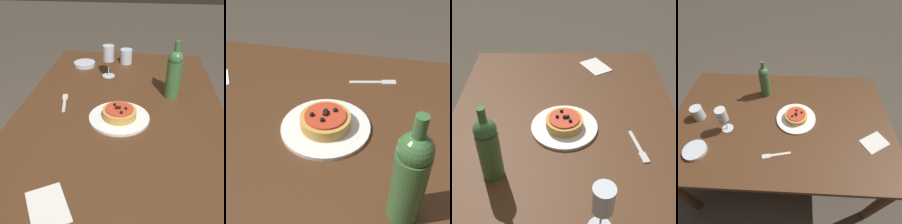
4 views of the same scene
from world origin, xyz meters
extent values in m
plane|color=#4C4238|center=(0.00, 0.00, 0.00)|extent=(14.00, 14.00, 0.00)
cube|color=#4C2D19|center=(0.00, 0.00, 0.69)|extent=(1.50, 0.97, 0.03)
cylinder|color=#4C2D19|center=(0.69, 0.42, 0.34)|extent=(0.06, 0.06, 0.67)
cylinder|color=#4C2D19|center=(0.69, -0.42, 0.34)|extent=(0.06, 0.06, 0.67)
cylinder|color=#4C2D19|center=(-0.69, 0.42, 0.34)|extent=(0.06, 0.06, 0.67)
cylinder|color=#4C2D19|center=(-0.69, -0.42, 0.34)|extent=(0.06, 0.06, 0.67)
cylinder|color=white|center=(-0.11, 0.00, 0.71)|extent=(0.27, 0.27, 0.01)
cylinder|color=gold|center=(-0.11, 0.00, 0.74)|extent=(0.15, 0.15, 0.04)
cylinder|color=red|center=(-0.11, 0.00, 0.76)|extent=(0.12, 0.12, 0.01)
sphere|color=black|center=(-0.10, 0.01, 0.76)|extent=(0.01, 0.01, 0.01)
sphere|color=black|center=(-0.14, -0.01, 0.76)|extent=(0.01, 0.01, 0.01)
sphere|color=black|center=(-0.11, 0.00, 0.76)|extent=(0.01, 0.01, 0.01)
sphere|color=black|center=(-0.11, -0.03, 0.76)|extent=(0.01, 0.01, 0.01)
sphere|color=black|center=(-0.08, 0.02, 0.76)|extent=(0.01, 0.01, 0.01)
sphere|color=black|center=(-0.11, 0.01, 0.76)|extent=(0.01, 0.01, 0.01)
sphere|color=black|center=(-0.11, 0.01, 0.76)|extent=(0.01, 0.01, 0.01)
sphere|color=black|center=(-0.11, 0.00, 0.76)|extent=(0.01, 0.01, 0.01)
sphere|color=black|center=(-0.10, 0.00, 0.76)|extent=(0.01, 0.01, 0.01)
cylinder|color=silver|center=(0.34, 0.10, 0.71)|extent=(0.07, 0.07, 0.00)
cylinder|color=silver|center=(0.34, 0.10, 0.76)|extent=(0.01, 0.01, 0.09)
cylinder|color=silver|center=(0.34, 0.10, 0.85)|extent=(0.06, 0.06, 0.09)
cylinder|color=#3D6B38|center=(0.13, -0.24, 0.80)|extent=(0.07, 0.07, 0.19)
sphere|color=#3D6B38|center=(0.13, -0.24, 0.91)|extent=(0.07, 0.07, 0.07)
cylinder|color=#3D6B38|center=(0.13, -0.24, 0.96)|extent=(0.03, 0.03, 0.07)
cylinder|color=silver|center=(0.56, 0.02, 0.75)|extent=(0.08, 0.08, 0.09)
cylinder|color=silver|center=(0.49, 0.28, 0.72)|extent=(0.14, 0.14, 0.02)
cube|color=beige|center=(-0.02, 0.27, 0.71)|extent=(0.12, 0.04, 0.00)
cube|color=beige|center=(0.06, 0.29, 0.71)|extent=(0.06, 0.04, 0.00)
cube|color=silver|center=(-0.60, 0.17, 0.71)|extent=(0.19, 0.17, 0.00)
camera|label=1|loc=(-1.07, -0.08, 1.35)|focal=42.00mm
camera|label=2|loc=(0.08, -0.68, 1.33)|focal=50.00mm
camera|label=3|loc=(0.85, 0.00, 1.54)|focal=50.00mm
camera|label=4|loc=(-0.10, 0.76, 1.65)|focal=28.00mm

